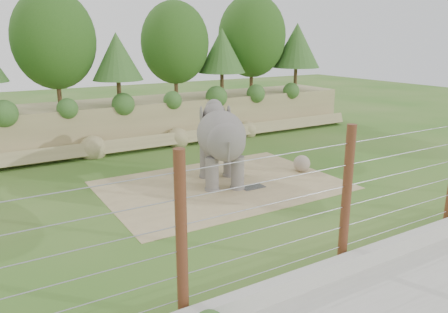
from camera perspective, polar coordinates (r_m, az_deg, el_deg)
ground at (r=16.34m, az=3.65°, el=-7.01°), size 90.00×90.00×0.00m
back_embankment at (r=26.81m, az=-10.95°, el=10.26°), size 30.00×5.52×8.77m
dirt_patch at (r=18.95m, az=-0.27°, el=-3.75°), size 10.00×7.00×0.02m
drain_grate at (r=18.69m, az=3.75°, el=-3.98°), size 1.00×0.60×0.03m
elephant at (r=18.78m, az=-0.38°, el=1.37°), size 3.12×4.50×3.35m
stone_ball at (r=21.01m, az=10.12°, el=-0.91°), size 0.80×0.80×0.80m
retaining_wall at (r=12.85m, az=16.78°, el=-12.97°), size 26.00×0.35×0.50m
walkway at (r=11.94m, az=24.08°, el=-17.41°), size 26.00×4.00×0.01m
barrier_fence at (r=12.45m, az=15.71°, el=-5.00°), size 20.26×0.26×4.00m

